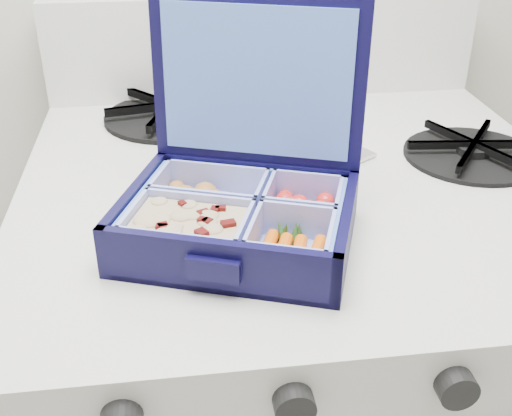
{
  "coord_description": "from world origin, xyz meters",
  "views": [
    {
      "loc": [
        -0.64,
        1.04,
        1.23
      ],
      "look_at": [
        -0.58,
        1.54,
        0.95
      ],
      "focal_mm": 45.0,
      "sensor_mm": 36.0,
      "label": 1
    }
  ],
  "objects": [
    {
      "name": "fork",
      "position": [
        -0.51,
        1.65,
        0.92
      ],
      "size": [
        0.18,
        0.13,
        0.01
      ],
      "primitive_type": null,
      "rotation": [
        0.0,
        0.0,
        -0.99
      ],
      "color": "silver",
      "rests_on": "stove"
    },
    {
      "name": "burner_grate_rear",
      "position": [
        -0.65,
        1.86,
        0.93
      ],
      "size": [
        0.21,
        0.21,
        0.02
      ],
      "primitive_type": "cylinder",
      "rotation": [
        0.0,
        0.0,
        0.19
      ],
      "color": "black",
      "rests_on": "stove"
    },
    {
      "name": "burner_grate",
      "position": [
        -0.3,
        1.69,
        0.93
      ],
      "size": [
        0.18,
        0.18,
        0.02
      ],
      "primitive_type": "cylinder",
      "rotation": [
        0.0,
        0.0,
        -0.11
      ],
      "color": "black",
      "rests_on": "stove"
    },
    {
      "name": "bento_box",
      "position": [
        -0.59,
        1.53,
        0.94
      ],
      "size": [
        0.25,
        0.22,
        0.05
      ],
      "primitive_type": null,
      "rotation": [
        0.0,
        0.0,
        -0.35
      ],
      "color": "black",
      "rests_on": "stove"
    }
  ]
}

